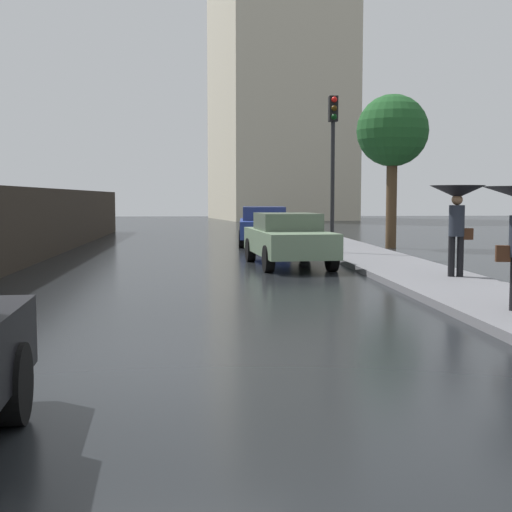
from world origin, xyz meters
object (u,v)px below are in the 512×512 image
car_blue_mid_road (264,225)px  traffic_light (333,145)px  car_green_far_ahead (288,238)px  street_tree_near (392,132)px  pedestrian_with_umbrella_near (457,201)px

car_blue_mid_road → traffic_light: (1.59, -5.43, 2.58)m
car_green_far_ahead → traffic_light: size_ratio=0.98×
car_green_far_ahead → car_blue_mid_road: bearing=84.9°
car_blue_mid_road → street_tree_near: bearing=-20.6°
traffic_light → pedestrian_with_umbrella_near: bearing=-78.4°
car_blue_mid_road → pedestrian_with_umbrella_near: size_ratio=2.41×
pedestrian_with_umbrella_near → street_tree_near: 10.52m
pedestrian_with_umbrella_near → street_tree_near: street_tree_near is taller
car_blue_mid_road → pedestrian_with_umbrella_near: (2.96, -12.12, 0.95)m
car_blue_mid_road → street_tree_near: size_ratio=0.85×
pedestrian_with_umbrella_near → traffic_light: traffic_light is taller
pedestrian_with_umbrella_near → car_green_far_ahead: bearing=135.3°
car_green_far_ahead → street_tree_near: street_tree_near is taller
car_blue_mid_road → street_tree_near: 5.79m
car_blue_mid_road → pedestrian_with_umbrella_near: bearing=-72.7°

